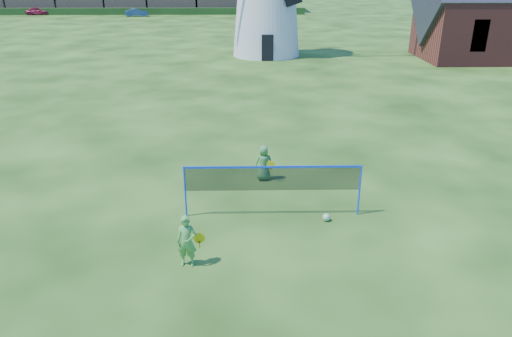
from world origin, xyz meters
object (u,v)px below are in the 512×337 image
object	(u,v)px
player_boy	(264,163)
play_ball	(326,217)
car_right	(137,13)
player_girl	(187,241)
badminton_net	(273,179)
car_left	(38,11)

from	to	relation	value
player_boy	play_ball	distance (m)	3.41
play_ball	car_right	distance (m)	65.52
player_girl	player_boy	xyz separation A→B (m)	(2.01, 5.08, -0.06)
badminton_net	car_left	size ratio (longest dim) A/B	1.50
badminton_net	play_ball	size ratio (longest dim) A/B	22.95
player_boy	car_left	bearing A→B (deg)	-68.11
player_boy	badminton_net	bearing A→B (deg)	88.05
badminton_net	car_left	world-z (taller)	badminton_net
player_girl	play_ball	bearing A→B (deg)	36.75
badminton_net	player_girl	distance (m)	3.36
player_girl	badminton_net	bearing A→B (deg)	55.85
player_boy	car_left	distance (m)	70.74
player_girl	car_right	bearing A→B (deg)	109.42
player_girl	player_boy	world-z (taller)	player_girl
car_right	badminton_net	bearing A→B (deg)	-172.90
play_ball	car_right	world-z (taller)	car_right
car_left	player_boy	bearing A→B (deg)	-156.24
badminton_net	play_ball	xyz separation A→B (m)	(1.52, -0.38, -1.03)
car_left	car_right	xyz separation A→B (m)	(15.77, -2.86, -0.02)
car_left	badminton_net	bearing A→B (deg)	-157.05
car_right	player_boy	bearing A→B (deg)	-172.43
badminton_net	player_boy	distance (m)	2.61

